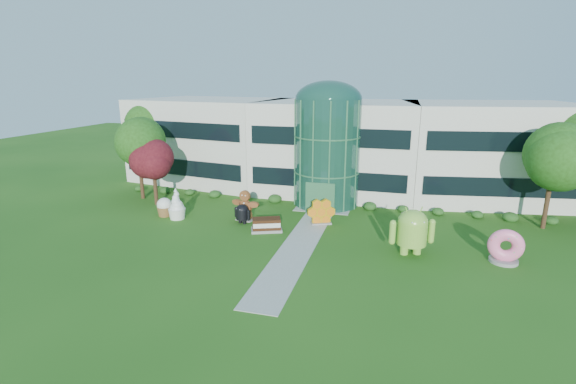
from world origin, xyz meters
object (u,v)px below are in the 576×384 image
(android_green, at_px, (412,228))
(donut, at_px, (506,245))
(android_black, at_px, (242,212))
(gingerbread, at_px, (245,205))

(android_green, height_order, donut, android_green)
(android_black, xyz_separation_m, gingerbread, (-0.06, 0.87, 0.35))
(android_green, relative_size, android_black, 1.93)
(android_green, bearing_deg, gingerbread, 145.55)
(donut, bearing_deg, android_black, 178.61)
(donut, relative_size, gingerbread, 0.82)
(android_black, distance_m, donut, 19.41)
(android_black, height_order, gingerbread, gingerbread)
(android_green, bearing_deg, donut, -17.06)
(android_green, height_order, gingerbread, android_green)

